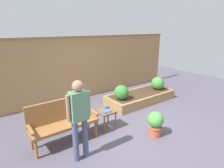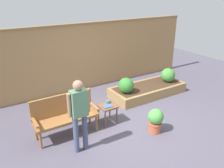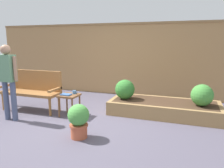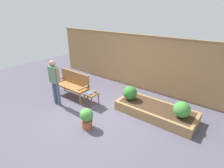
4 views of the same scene
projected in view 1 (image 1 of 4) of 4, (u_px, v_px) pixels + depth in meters
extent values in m
plane|color=#514C5B|center=(124.00, 128.00, 4.67)|extent=(14.00, 14.00, 0.00)
cube|color=#A37A4C|center=(76.00, 69.00, 6.37)|extent=(8.40, 0.10, 2.10)
cube|color=olive|center=(74.00, 37.00, 6.06)|extent=(8.40, 0.14, 0.06)
cylinder|color=#936033|center=(88.00, 122.00, 4.56)|extent=(0.06, 0.06, 0.40)
cylinder|color=#936033|center=(96.00, 128.00, 4.28)|extent=(0.06, 0.06, 0.40)
cylinder|color=#936033|center=(31.00, 141.00, 3.82)|extent=(0.06, 0.06, 0.40)
cylinder|color=#936033|center=(36.00, 150.00, 3.54)|extent=(0.06, 0.06, 0.40)
cube|color=#936033|center=(65.00, 125.00, 3.98)|extent=(1.44, 0.48, 0.06)
cube|color=#936033|center=(60.00, 110.00, 4.07)|extent=(1.44, 0.06, 0.48)
cube|color=#936033|center=(30.00, 129.00, 3.56)|extent=(0.06, 0.48, 0.04)
cube|color=#936033|center=(92.00, 111.00, 4.33)|extent=(0.06, 0.48, 0.04)
cylinder|color=brown|center=(108.00, 116.00, 4.84)|extent=(0.04, 0.04, 0.44)
cylinder|color=brown|center=(116.00, 121.00, 4.59)|extent=(0.04, 0.04, 0.44)
cylinder|color=brown|center=(97.00, 119.00, 4.66)|extent=(0.04, 0.04, 0.44)
cylinder|color=brown|center=(104.00, 125.00, 4.40)|extent=(0.04, 0.04, 0.44)
cube|color=brown|center=(106.00, 111.00, 4.55)|extent=(0.40, 0.40, 0.04)
cylinder|color=teal|center=(106.00, 107.00, 4.66)|extent=(0.09, 0.09, 0.08)
torus|color=teal|center=(108.00, 107.00, 4.68)|extent=(0.05, 0.01, 0.05)
cube|color=#38609E|center=(106.00, 111.00, 4.47)|extent=(0.22, 0.16, 0.03)
cylinder|color=#B75638|center=(155.00, 131.00, 4.35)|extent=(0.28, 0.28, 0.21)
cylinder|color=#B75638|center=(155.00, 127.00, 4.31)|extent=(0.31, 0.31, 0.04)
sphere|color=#4C9942|center=(156.00, 120.00, 4.26)|extent=(0.37, 0.37, 0.37)
cube|color=#997547|center=(150.00, 101.00, 6.00)|extent=(2.40, 0.09, 0.30)
cube|color=#997547|center=(131.00, 93.00, 6.71)|extent=(2.40, 0.09, 0.30)
cube|color=#997547|center=(113.00, 105.00, 5.70)|extent=(0.09, 0.82, 0.30)
cube|color=#997547|center=(162.00, 91.00, 7.01)|extent=(0.09, 0.82, 0.30)
cube|color=#422D1E|center=(140.00, 97.00, 6.36)|extent=(2.22, 0.82, 0.30)
cylinder|color=brown|center=(121.00, 98.00, 5.74)|extent=(0.04, 0.04, 0.06)
sphere|color=#33752D|center=(121.00, 92.00, 5.68)|extent=(0.45, 0.45, 0.45)
cylinder|color=brown|center=(157.00, 88.00, 6.68)|extent=(0.04, 0.04, 0.06)
sphere|color=#428938|center=(158.00, 83.00, 6.62)|extent=(0.45, 0.45, 0.45)
cylinder|color=#475170|center=(85.00, 138.00, 3.56)|extent=(0.11, 0.11, 0.82)
cylinder|color=#475170|center=(76.00, 141.00, 3.44)|extent=(0.11, 0.11, 0.82)
cube|color=#5B8966|center=(79.00, 106.00, 3.30)|extent=(0.32, 0.20, 0.54)
cylinder|color=#9E755B|center=(89.00, 103.00, 3.42)|extent=(0.07, 0.07, 0.49)
cylinder|color=#9E755B|center=(68.00, 109.00, 3.19)|extent=(0.07, 0.07, 0.49)
sphere|color=#9E755B|center=(78.00, 86.00, 3.20)|extent=(0.20, 0.20, 0.20)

